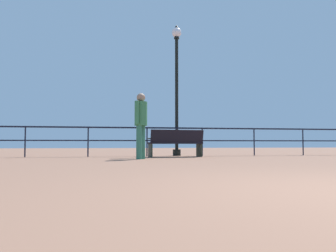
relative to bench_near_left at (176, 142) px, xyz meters
name	(u,v)px	position (x,y,z in m)	size (l,w,h in m)	color
pier_railing	(175,135)	(0.14, 0.83, 0.24)	(25.22, 0.05, 0.98)	black
bench_near_left	(176,142)	(0.00, 0.00, 0.00)	(1.77, 0.82, 0.86)	black
lamppost_center	(177,77)	(0.27, 1.13, 2.31)	(0.35, 0.35, 4.68)	black
person_by_bench	(141,121)	(-1.25, -1.18, 0.56)	(0.38, 0.51, 1.83)	#306E54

